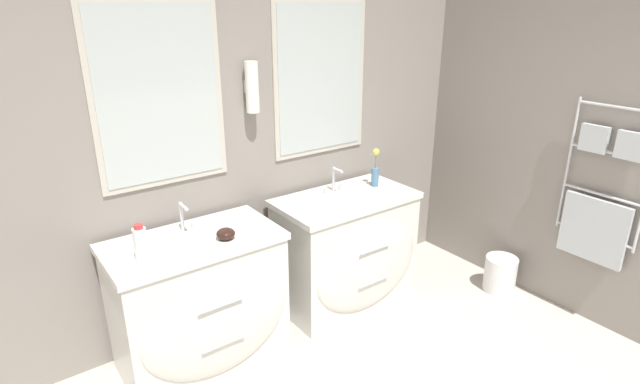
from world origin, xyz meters
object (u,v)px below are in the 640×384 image
Objects in this scene: toiletry_bottle at (141,244)px; amenity_bowl at (226,234)px; vanity_left at (201,303)px; waste_bin at (500,273)px; vanity_right at (348,251)px; flower_vase at (375,171)px.

toiletry_bottle is 0.49m from amenity_bowl.
waste_bin is at bearing -14.76° from vanity_left.
vanity_left is 1.17m from vanity_right.
vanity_right reaches higher than waste_bin.
toiletry_bottle reaches higher than vanity_left.
vanity_right is 1.59m from toiletry_bottle.
amenity_bowl reaches higher than vanity_right.
vanity_right is 0.64m from flower_vase.
amenity_bowl is 0.38× the size of flower_vase.
vanity_left is at bearing 9.85° from toiletry_bottle.
amenity_bowl is 0.39× the size of waste_bin.
toiletry_bottle reaches higher than amenity_bowl.
amenity_bowl is (0.48, -0.03, -0.07)m from toiletry_bottle.
vanity_right is at bearing -165.92° from flower_vase.
waste_bin is at bearing -11.79° from toiletry_bottle.
vanity_right is 3.48× the size of flower_vase.
toiletry_bottle is (-1.50, -0.06, 0.53)m from vanity_right.
toiletry_bottle is 0.73× the size of flower_vase.
vanity_right is (1.17, 0.00, 0.00)m from vanity_left.
flower_vase is at bearing 6.97° from amenity_bowl.
toiletry_bottle is at bearing 168.21° from waste_bin.
flower_vase is (0.32, 0.08, 0.54)m from vanity_right.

